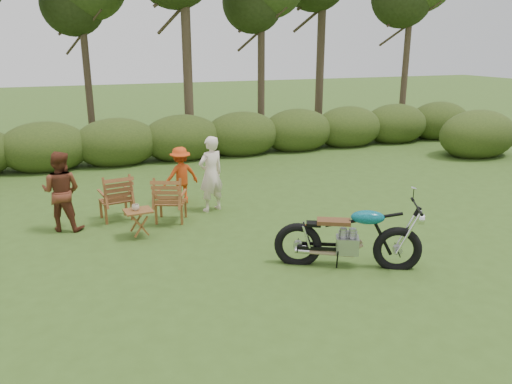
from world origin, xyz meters
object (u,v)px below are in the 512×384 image
object	(u,v)px
lawn_chair_left	(117,219)
child	(182,203)
adult_b	(66,229)
motorcycle	(346,265)
cup	(136,207)
side_table	(139,224)
adult_a	(212,210)
lawn_chair_right	(172,221)

from	to	relation	value
lawn_chair_left	child	distance (m)	1.62
lawn_chair_left	adult_b	world-z (taller)	adult_b
motorcycle	lawn_chair_left	size ratio (longest dim) A/B	2.32
cup	adult_b	world-z (taller)	adult_b
side_table	motorcycle	bearing A→B (deg)	-39.89
adult_a	lawn_chair_left	bearing A→B (deg)	-24.17
cup	child	distance (m)	2.24
side_table	adult_b	world-z (taller)	adult_b
child	motorcycle	bearing A→B (deg)	100.00
cup	side_table	bearing A→B (deg)	-21.44
adult_a	side_table	bearing A→B (deg)	11.75
side_table	child	distance (m)	2.17
child	adult_b	bearing A→B (deg)	5.95
motorcycle	adult_b	distance (m)	5.50
lawn_chair_right	lawn_chair_left	xyz separation A→B (m)	(-1.04, 0.52, 0.00)
cup	adult_a	world-z (taller)	adult_a
lawn_chair_right	side_table	world-z (taller)	side_table
lawn_chair_right	side_table	xyz separation A→B (m)	(-0.74, -0.68, 0.27)
adult_b	side_table	bearing A→B (deg)	168.74
cup	adult_b	bearing A→B (deg)	144.12
side_table	cup	bearing A→B (deg)	158.56
adult_a	child	world-z (taller)	adult_a
child	lawn_chair_right	bearing A→B (deg)	54.33
motorcycle	lawn_chair_right	size ratio (longest dim) A/B	2.34
lawn_chair_right	motorcycle	bearing A→B (deg)	148.45
lawn_chair_right	child	xyz separation A→B (m)	(0.47, 1.10, 0.00)
side_table	adult_a	xyz separation A→B (m)	(1.71, 1.02, -0.27)
adult_a	child	bearing A→B (deg)	-75.92
lawn_chair_left	child	bearing A→B (deg)	-167.78
side_table	adult_b	size ratio (longest dim) A/B	0.34
adult_a	adult_b	bearing A→B (deg)	-17.46
lawn_chair_left	side_table	world-z (taller)	side_table
lawn_chair_left	side_table	size ratio (longest dim) A/B	1.81
motorcycle	lawn_chair_right	world-z (taller)	motorcycle
lawn_chair_left	side_table	xyz separation A→B (m)	(0.30, -1.20, 0.27)
lawn_chair_right	cup	distance (m)	1.18
motorcycle	lawn_chair_left	distance (m)	4.94
motorcycle	adult_a	distance (m)	3.75
adult_b	cup	bearing A→B (deg)	168.36
lawn_chair_left	child	size ratio (longest dim) A/B	0.74
adult_b	adult_a	bearing A→B (deg)	-154.04
lawn_chair_right	adult_b	bearing A→B (deg)	16.11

